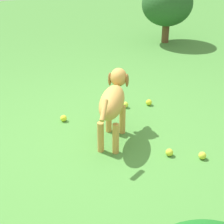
{
  "coord_description": "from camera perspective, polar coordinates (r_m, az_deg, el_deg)",
  "views": [
    {
      "loc": [
        0.74,
        2.63,
        1.82
      ],
      "look_at": [
        -0.24,
        -0.05,
        0.31
      ],
      "focal_mm": 58.93,
      "sensor_mm": 36.0,
      "label": 1
    }
  ],
  "objects": [
    {
      "name": "tennis_ball_3",
      "position": [
        3.23,
        13.84,
        -6.57
      ],
      "size": [
        0.07,
        0.07,
        0.07
      ],
      "primitive_type": "sphere",
      "color": "#CBD439",
      "rests_on": "ground"
    },
    {
      "name": "tennis_ball_2",
      "position": [
        3.21,
        8.89,
        -6.21
      ],
      "size": [
        0.07,
        0.07,
        0.07
      ],
      "primitive_type": "sphere",
      "color": "#C6D535",
      "rests_on": "ground"
    },
    {
      "name": "tennis_ball_4",
      "position": [
        3.96,
        2.07,
        1.13
      ],
      "size": [
        0.07,
        0.07,
        0.07
      ],
      "primitive_type": "sphere",
      "color": "#C3DF3D",
      "rests_on": "ground"
    },
    {
      "name": "tennis_ball_0",
      "position": [
        4.03,
        5.74,
        1.49
      ],
      "size": [
        0.07,
        0.07,
        0.07
      ],
      "primitive_type": "sphere",
      "color": "#C8D62A",
      "rests_on": "ground"
    },
    {
      "name": "dog",
      "position": [
        3.24,
        0.18,
        1.77
      ],
      "size": [
        0.51,
        0.77,
        0.59
      ],
      "rotation": [
        0.0,
        0.0,
        4.17
      ],
      "color": "#C69347",
      "rests_on": "ground"
    },
    {
      "name": "tennis_ball_1",
      "position": [
        3.72,
        -7.53,
        -0.97
      ],
      "size": [
        0.07,
        0.07,
        0.07
      ],
      "primitive_type": "sphere",
      "color": "yellow",
      "rests_on": "ground"
    },
    {
      "name": "ground",
      "position": [
        3.28,
        -3.67,
        -5.76
      ],
      "size": [
        14.0,
        14.0,
        0.0
      ],
      "primitive_type": "plane",
      "color": "#478438"
    },
    {
      "name": "shrub_near",
      "position": [
        6.07,
        8.59,
        16.25
      ],
      "size": [
        0.82,
        0.74,
        0.97
      ],
      "color": "brown",
      "rests_on": "ground"
    }
  ]
}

